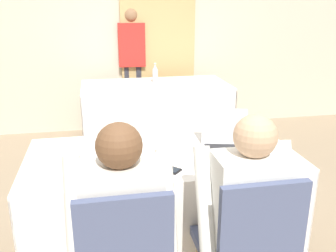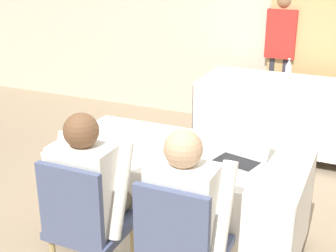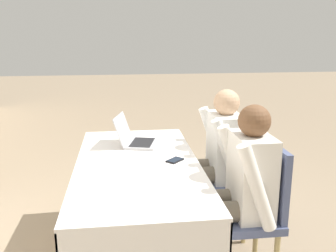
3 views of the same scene
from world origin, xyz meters
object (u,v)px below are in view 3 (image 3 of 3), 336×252
object	(u,v)px
chair_near_left	(253,207)
chair_near_right	(227,173)
person_white_shirt	(215,154)
person_checkered_shirt	(239,185)
laptop	(136,139)
cell_phone	(175,160)

from	to	relation	value
chair_near_left	chair_near_right	xyz separation A→B (m)	(0.60, 0.00, 0.00)
chair_near_left	person_white_shirt	bearing A→B (deg)	-170.19
chair_near_right	person_white_shirt	bearing A→B (deg)	-90.00
chair_near_left	person_white_shirt	size ratio (longest dim) A/B	0.78
person_checkered_shirt	person_white_shirt	size ratio (longest dim) A/B	1.00
person_white_shirt	chair_near_left	bearing A→B (deg)	9.81
laptop	cell_phone	xyz separation A→B (m)	(-0.42, -0.25, -0.04)
chair_near_right	person_checkered_shirt	world-z (taller)	person_checkered_shirt
cell_phone	person_white_shirt	size ratio (longest dim) A/B	0.12
chair_near_left	person_checkered_shirt	size ratio (longest dim) A/B	0.78
cell_phone	person_checkered_shirt	world-z (taller)	person_checkered_shirt
chair_near_left	person_checkered_shirt	world-z (taller)	person_checkered_shirt
cell_phone	laptop	bearing A→B (deg)	-15.20
cell_phone	chair_near_left	world-z (taller)	chair_near_left
chair_near_left	person_checkered_shirt	xyz separation A→B (m)	(0.00, 0.10, 0.16)
cell_phone	chair_near_right	size ratio (longest dim) A/B	0.15
cell_phone	chair_near_right	distance (m)	0.60
chair_near_left	chair_near_right	distance (m)	0.60
chair_near_left	person_white_shirt	xyz separation A→B (m)	(0.60, 0.10, 0.16)
chair_near_left	person_white_shirt	distance (m)	0.63
person_checkered_shirt	chair_near_left	bearing A→B (deg)	90.00
person_checkered_shirt	person_white_shirt	distance (m)	0.60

